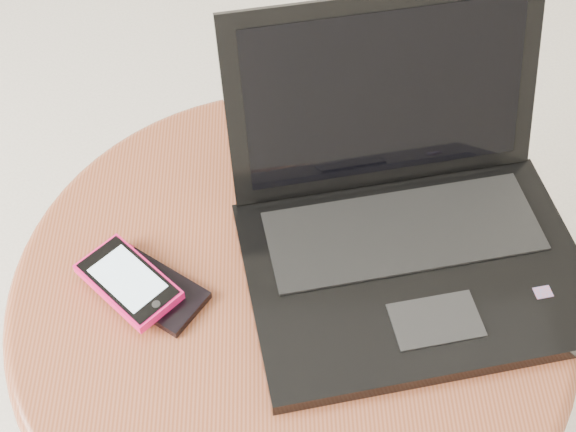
{
  "coord_description": "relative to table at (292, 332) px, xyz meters",
  "views": [
    {
      "loc": [
        0.06,
        -0.51,
        1.13
      ],
      "look_at": [
        0.07,
        -0.04,
        0.53
      ],
      "focal_mm": 48.04,
      "sensor_mm": 36.0,
      "label": 1
    }
  ],
  "objects": [
    {
      "name": "table",
      "position": [
        0.0,
        0.0,
        0.0
      ],
      "size": [
        0.59,
        0.59,
        0.47
      ],
      "color": "#4F1D0E",
      "rests_on": "ground"
    },
    {
      "name": "laptop",
      "position": [
        0.12,
        0.05,
        0.14
      ],
      "size": [
        0.39,
        0.37,
        0.21
      ],
      "color": "black",
      "rests_on": "table"
    },
    {
      "name": "phone_black",
      "position": [
        -0.14,
        -0.01,
        0.1
      ],
      "size": [
        0.12,
        0.11,
        0.01
      ],
      "color": "black",
      "rests_on": "table"
    },
    {
      "name": "phone_pink",
      "position": [
        -0.16,
        -0.0,
        0.12
      ],
      "size": [
        0.11,
        0.11,
        0.01
      ],
      "color": "#E6115E",
      "rests_on": "phone_black"
    }
  ]
}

